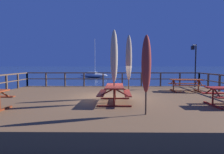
{
  "coord_description": "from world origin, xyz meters",
  "views": [
    {
      "loc": [
        0.13,
        -9.69,
        2.55
      ],
      "look_at": [
        0.0,
        0.77,
        1.88
      ],
      "focal_mm": 30.06,
      "sensor_mm": 36.0,
      "label": 1
    }
  ],
  "objects_px": {
    "picnic_table_back_left": "(115,90)",
    "patio_umbrella_tall_back_left": "(146,64)",
    "patio_umbrella_tall_mid_right": "(129,58)",
    "lamp_post_hooked": "(195,59)",
    "sailboat_distant": "(94,75)",
    "patio_umbrella_short_mid": "(114,57)",
    "picnic_table_mid_centre": "(186,83)"
  },
  "relations": [
    {
      "from": "picnic_table_back_left",
      "to": "patio_umbrella_tall_back_left",
      "type": "height_order",
      "value": "patio_umbrella_tall_back_left"
    },
    {
      "from": "patio_umbrella_tall_mid_right",
      "to": "lamp_post_hooked",
      "type": "distance_m",
      "value": 6.8
    },
    {
      "from": "lamp_post_hooked",
      "to": "sailboat_distant",
      "type": "bearing_deg",
      "value": 113.24
    },
    {
      "from": "lamp_post_hooked",
      "to": "sailboat_distant",
      "type": "distance_m",
      "value": 25.78
    },
    {
      "from": "patio_umbrella_tall_mid_right",
      "to": "patio_umbrella_short_mid",
      "type": "xyz_separation_m",
      "value": [
        -0.75,
        -1.39,
        0.01
      ]
    },
    {
      "from": "picnic_table_mid_centre",
      "to": "patio_umbrella_tall_mid_right",
      "type": "distance_m",
      "value": 4.68
    },
    {
      "from": "patio_umbrella_short_mid",
      "to": "patio_umbrella_tall_back_left",
      "type": "distance_m",
      "value": 2.27
    },
    {
      "from": "patio_umbrella_tall_mid_right",
      "to": "patio_umbrella_short_mid",
      "type": "relative_size",
      "value": 1.0
    },
    {
      "from": "patio_umbrella_short_mid",
      "to": "sailboat_distant",
      "type": "height_order",
      "value": "sailboat_distant"
    },
    {
      "from": "lamp_post_hooked",
      "to": "sailboat_distant",
      "type": "xyz_separation_m",
      "value": [
        -10.12,
        23.58,
        -2.47
      ]
    },
    {
      "from": "picnic_table_back_left",
      "to": "patio_umbrella_short_mid",
      "type": "distance_m",
      "value": 1.47
    },
    {
      "from": "picnic_table_mid_centre",
      "to": "patio_umbrella_tall_back_left",
      "type": "xyz_separation_m",
      "value": [
        -3.49,
        -5.64,
        1.14
      ]
    },
    {
      "from": "picnic_table_back_left",
      "to": "lamp_post_hooked",
      "type": "height_order",
      "value": "lamp_post_hooked"
    },
    {
      "from": "picnic_table_back_left",
      "to": "sailboat_distant",
      "type": "relative_size",
      "value": 0.28
    },
    {
      "from": "patio_umbrella_short_mid",
      "to": "lamp_post_hooked",
      "type": "xyz_separation_m",
      "value": [
        5.96,
        5.77,
        0.08
      ]
    },
    {
      "from": "picnic_table_back_left",
      "to": "patio_umbrella_short_mid",
      "type": "relative_size",
      "value": 0.66
    },
    {
      "from": "picnic_table_mid_centre",
      "to": "patio_umbrella_tall_back_left",
      "type": "height_order",
      "value": "patio_umbrella_tall_back_left"
    },
    {
      "from": "picnic_table_mid_centre",
      "to": "patio_umbrella_tall_mid_right",
      "type": "height_order",
      "value": "patio_umbrella_tall_mid_right"
    },
    {
      "from": "patio_umbrella_tall_back_left",
      "to": "picnic_table_mid_centre",
      "type": "bearing_deg",
      "value": 58.25
    },
    {
      "from": "sailboat_distant",
      "to": "patio_umbrella_tall_mid_right",
      "type": "bearing_deg",
      "value": -80.02
    },
    {
      "from": "picnic_table_mid_centre",
      "to": "lamp_post_hooked",
      "type": "relative_size",
      "value": 0.62
    },
    {
      "from": "patio_umbrella_tall_back_left",
      "to": "lamp_post_hooked",
      "type": "height_order",
      "value": "lamp_post_hooked"
    },
    {
      "from": "patio_umbrella_tall_back_left",
      "to": "lamp_post_hooked",
      "type": "xyz_separation_m",
      "value": [
        4.88,
        7.74,
        0.41
      ]
    },
    {
      "from": "patio_umbrella_tall_mid_right",
      "to": "patio_umbrella_short_mid",
      "type": "bearing_deg",
      "value": -118.36
    },
    {
      "from": "picnic_table_mid_centre",
      "to": "patio_umbrella_tall_back_left",
      "type": "bearing_deg",
      "value": -121.75
    },
    {
      "from": "sailboat_distant",
      "to": "picnic_table_back_left",
      "type": "bearing_deg",
      "value": -81.86
    },
    {
      "from": "picnic_table_mid_centre",
      "to": "lamp_post_hooked",
      "type": "distance_m",
      "value": 2.96
    },
    {
      "from": "picnic_table_back_left",
      "to": "patio_umbrella_tall_mid_right",
      "type": "height_order",
      "value": "patio_umbrella_tall_mid_right"
    },
    {
      "from": "picnic_table_back_left",
      "to": "patio_umbrella_short_mid",
      "type": "bearing_deg",
      "value": -117.95
    },
    {
      "from": "picnic_table_back_left",
      "to": "lamp_post_hooked",
      "type": "xyz_separation_m",
      "value": [
        5.93,
        5.72,
        1.55
      ]
    },
    {
      "from": "patio_umbrella_tall_back_left",
      "to": "lamp_post_hooked",
      "type": "relative_size",
      "value": 0.83
    },
    {
      "from": "patio_umbrella_short_mid",
      "to": "patio_umbrella_tall_back_left",
      "type": "relative_size",
      "value": 1.2
    }
  ]
}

